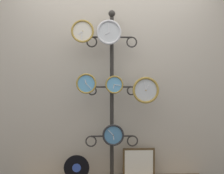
{
  "coord_description": "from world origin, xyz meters",
  "views": [
    {
      "loc": [
        -0.13,
        -2.67,
        1.23
      ],
      "look_at": [
        0.0,
        0.36,
        1.15
      ],
      "focal_mm": 42.0,
      "sensor_mm": 36.0,
      "label": 1
    }
  ],
  "objects": [
    {
      "name": "shop_wall",
      "position": [
        0.0,
        0.57,
        1.4
      ],
      "size": [
        4.4,
        0.04,
        2.8
      ],
      "color": "#BCB2A3",
      "rests_on": "ground_plane"
    },
    {
      "name": "clock_top_left",
      "position": [
        -0.34,
        0.31,
        1.78
      ],
      "size": [
        0.26,
        0.04,
        0.26
      ],
      "color": "silver"
    },
    {
      "name": "vinyl_record",
      "position": [
        -0.41,
        0.36,
        0.21
      ],
      "size": [
        0.3,
        0.01,
        0.3
      ],
      "color": "black",
      "rests_on": "low_shelf"
    },
    {
      "name": "clock_middle_left",
      "position": [
        -0.3,
        0.31,
        1.19
      ],
      "size": [
        0.23,
        0.04,
        0.23
      ],
      "color": "#60A8DB"
    },
    {
      "name": "clock_bottom_center",
      "position": [
        0.01,
        0.32,
        0.6
      ],
      "size": [
        0.25,
        0.04,
        0.25
      ],
      "color": "#4C84B2"
    },
    {
      "name": "display_stand",
      "position": [
        0.0,
        0.41,
        0.79
      ],
      "size": [
        0.63,
        0.37,
        2.05
      ],
      "color": "#282623",
      "rests_on": "ground_plane"
    },
    {
      "name": "clock_middle_right",
      "position": [
        0.39,
        0.31,
        1.11
      ],
      "size": [
        0.31,
        0.04,
        0.31
      ],
      "color": "silver"
    },
    {
      "name": "clock_middle_center",
      "position": [
        0.03,
        0.33,
        1.18
      ],
      "size": [
        0.21,
        0.04,
        0.21
      ],
      "color": "#60A8DB"
    },
    {
      "name": "clock_top_center",
      "position": [
        -0.04,
        0.31,
        1.77
      ],
      "size": [
        0.28,
        0.04,
        0.28
      ],
      "color": "silver"
    },
    {
      "name": "picture_frame",
      "position": [
        0.32,
        0.41,
        0.24
      ],
      "size": [
        0.38,
        0.02,
        0.36
      ],
      "color": "#4C381E",
      "rests_on": "low_shelf"
    }
  ]
}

